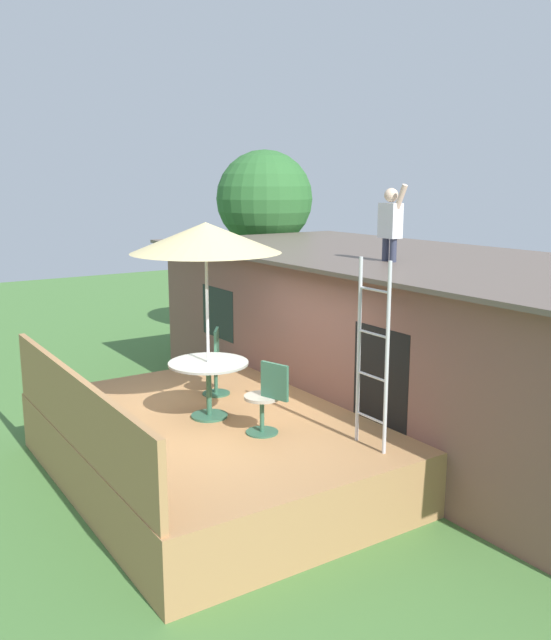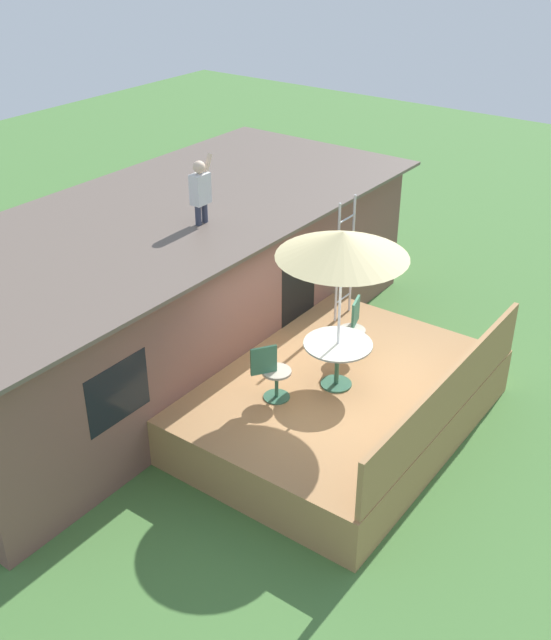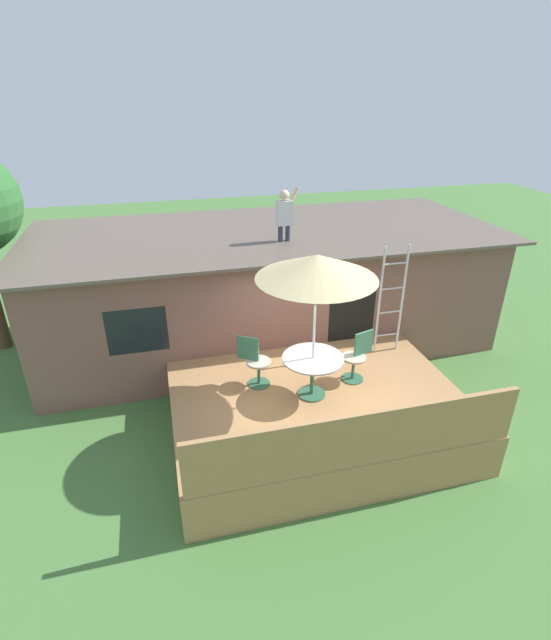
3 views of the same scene
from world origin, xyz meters
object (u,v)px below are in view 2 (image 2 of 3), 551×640
at_px(patio_table, 338,352).
at_px(patio_chair_right, 353,329).
at_px(step_ladder, 345,260).
at_px(patio_umbrella, 343,244).
at_px(person_figure, 201,188).
at_px(patio_chair_left, 272,373).

relative_size(patio_table, patio_chair_right, 1.13).
distance_m(patio_table, step_ladder, 2.28).
height_order(patio_umbrella, step_ladder, patio_umbrella).
height_order(patio_umbrella, patio_chair_right, patio_umbrella).
bearing_deg(patio_chair_right, step_ladder, -158.30).
relative_size(person_figure, patio_chair_left, 1.21).
distance_m(step_ladder, patio_chair_left, 2.92).
relative_size(patio_table, step_ladder, 0.47).
xyz_separation_m(person_figure, patio_chair_right, (0.66, -2.55, -2.04)).
bearing_deg(patio_chair_left, step_ladder, 43.86).
distance_m(step_ladder, patio_chair_right, 1.43).
bearing_deg(patio_chair_left, patio_umbrella, -0.00).
bearing_deg(step_ladder, person_figure, 133.35).
distance_m(patio_umbrella, step_ladder, 2.54).
relative_size(patio_umbrella, patio_chair_left, 2.76).
xyz_separation_m(patio_umbrella, patio_chair_left, (-0.87, 0.58, -1.89)).
height_order(patio_table, step_ladder, step_ladder).
bearing_deg(patio_chair_left, person_figure, 96.61).
bearing_deg(patio_table, patio_umbrella, -135.00).
xyz_separation_m(person_figure, patio_chair_left, (-1.15, -2.26, -2.04)).
xyz_separation_m(patio_table, person_figure, (0.28, 2.84, 1.92)).
bearing_deg(step_ladder, patio_chair_right, -141.16).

